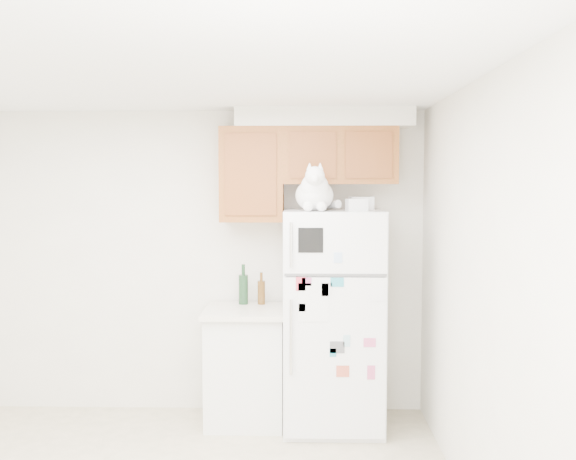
{
  "coord_description": "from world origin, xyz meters",
  "views": [
    {
      "loc": [
        0.91,
        -3.57,
        1.92
      ],
      "look_at": [
        0.79,
        1.55,
        1.55
      ],
      "focal_mm": 42.0,
      "sensor_mm": 36.0,
      "label": 1
    }
  ],
  "objects_px": {
    "storage_box_back": "(361,203)",
    "storage_box_front": "(357,205)",
    "refrigerator": "(333,319)",
    "base_counter": "(246,365)",
    "cat": "(315,193)",
    "bottle_green": "(243,284)",
    "bottle_amber": "(261,288)"
  },
  "relations": [
    {
      "from": "storage_box_back",
      "to": "bottle_green",
      "type": "bearing_deg",
      "value": 161.55
    },
    {
      "from": "storage_box_back",
      "to": "storage_box_front",
      "type": "bearing_deg",
      "value": -113.21
    },
    {
      "from": "cat",
      "to": "bottle_green",
      "type": "relative_size",
      "value": 1.58
    },
    {
      "from": "cat",
      "to": "storage_box_front",
      "type": "relative_size",
      "value": 3.44
    },
    {
      "from": "refrigerator",
      "to": "storage_box_back",
      "type": "relative_size",
      "value": 9.44
    },
    {
      "from": "base_counter",
      "to": "bottle_amber",
      "type": "xyz_separation_m",
      "value": [
        0.12,
        0.17,
        0.59
      ]
    },
    {
      "from": "base_counter",
      "to": "storage_box_back",
      "type": "relative_size",
      "value": 5.11
    },
    {
      "from": "storage_box_front",
      "to": "cat",
      "type": "bearing_deg",
      "value": 173.05
    },
    {
      "from": "storage_box_front",
      "to": "bottle_amber",
      "type": "bearing_deg",
      "value": 143.34
    },
    {
      "from": "refrigerator",
      "to": "bottle_amber",
      "type": "bearing_deg",
      "value": 156.61
    },
    {
      "from": "refrigerator",
      "to": "base_counter",
      "type": "relative_size",
      "value": 1.85
    },
    {
      "from": "refrigerator",
      "to": "base_counter",
      "type": "height_order",
      "value": "refrigerator"
    },
    {
      "from": "refrigerator",
      "to": "bottle_amber",
      "type": "distance_m",
      "value": 0.66
    },
    {
      "from": "base_counter",
      "to": "storage_box_front",
      "type": "relative_size",
      "value": 6.13
    },
    {
      "from": "refrigerator",
      "to": "cat",
      "type": "height_order",
      "value": "cat"
    },
    {
      "from": "cat",
      "to": "storage_box_back",
      "type": "relative_size",
      "value": 2.87
    },
    {
      "from": "refrigerator",
      "to": "bottle_green",
      "type": "xyz_separation_m",
      "value": [
        -0.72,
        0.25,
        0.23
      ]
    },
    {
      "from": "refrigerator",
      "to": "cat",
      "type": "bearing_deg",
      "value": -139.0
    },
    {
      "from": "refrigerator",
      "to": "bottle_amber",
      "type": "relative_size",
      "value": 6.51
    },
    {
      "from": "refrigerator",
      "to": "storage_box_front",
      "type": "distance_m",
      "value": 0.92
    },
    {
      "from": "refrigerator",
      "to": "bottle_green",
      "type": "bearing_deg",
      "value": 160.71
    },
    {
      "from": "base_counter",
      "to": "storage_box_front",
      "type": "bearing_deg",
      "value": -11.64
    },
    {
      "from": "bottle_amber",
      "to": "cat",
      "type": "bearing_deg",
      "value": -41.29
    },
    {
      "from": "storage_box_back",
      "to": "bottle_green",
      "type": "height_order",
      "value": "storage_box_back"
    },
    {
      "from": "cat",
      "to": "storage_box_back",
      "type": "height_order",
      "value": "cat"
    },
    {
      "from": "base_counter",
      "to": "cat",
      "type": "height_order",
      "value": "cat"
    },
    {
      "from": "base_counter",
      "to": "bottle_amber",
      "type": "distance_m",
      "value": 0.62
    },
    {
      "from": "storage_box_back",
      "to": "bottle_amber",
      "type": "bearing_deg",
      "value": 160.24
    },
    {
      "from": "storage_box_front",
      "to": "bottle_green",
      "type": "xyz_separation_m",
      "value": [
        -0.89,
        0.36,
        -0.66
      ]
    },
    {
      "from": "bottle_green",
      "to": "base_counter",
      "type": "bearing_deg",
      "value": -80.01
    },
    {
      "from": "cat",
      "to": "storage_box_back",
      "type": "xyz_separation_m",
      "value": [
        0.37,
        0.24,
        -0.09
      ]
    },
    {
      "from": "cat",
      "to": "storage_box_front",
      "type": "bearing_deg",
      "value": 4.38
    }
  ]
}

